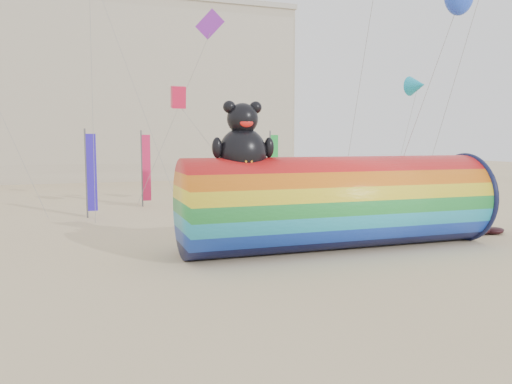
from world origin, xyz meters
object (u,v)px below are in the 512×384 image
object	(u,v)px
windsock_assembly	(338,200)
kite_handler	(435,211)
hotel_building	(30,90)
fabric_bundle	(481,230)

from	to	relation	value
windsock_assembly	kite_handler	xyz separation A→B (m)	(6.92, 2.47, -1.13)
hotel_building	fabric_bundle	distance (m)	51.72
hotel_building	kite_handler	size ratio (longest dim) A/B	33.58
hotel_building	fabric_bundle	bearing A→B (deg)	-61.80
windsock_assembly	fabric_bundle	bearing A→B (deg)	3.89
hotel_building	windsock_assembly	world-z (taller)	hotel_building
hotel_building	kite_handler	distance (m)	49.37
kite_handler	fabric_bundle	distance (m)	2.38
windsock_assembly	hotel_building	bearing A→B (deg)	109.30
hotel_building	windsock_assembly	xyz separation A→B (m)	(15.85, -45.25, -8.28)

